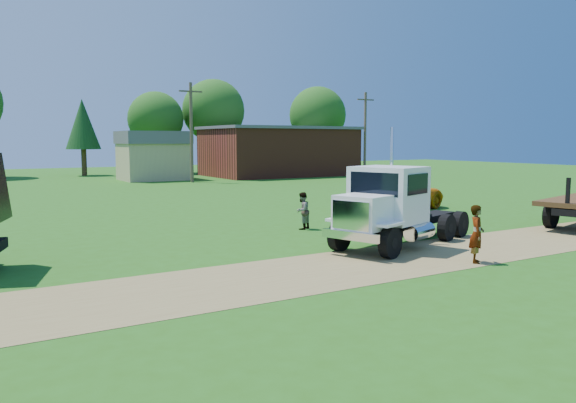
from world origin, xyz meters
TOP-DOWN VIEW (x-y plane):
  - ground at (0.00, 0.00)m, footprint 140.00×140.00m
  - dirt_track at (0.00, 0.00)m, footprint 120.00×4.20m
  - white_semi_tractor at (0.45, 1.70)m, footprint 7.24×4.33m
  - orange_pickup at (8.30, 9.97)m, footprint 6.62×4.12m
  - spectator_a at (1.10, -1.62)m, footprint 0.78×0.78m
  - spectator_b at (0.02, 6.81)m, footprint 0.97×0.90m
  - brick_building at (18.00, 40.00)m, footprint 15.40×10.40m
  - tan_shed at (4.00, 40.00)m, footprint 6.20×5.40m
  - utility_poles at (6.00, 35.00)m, footprint 42.20×0.28m
  - tree_row at (0.75, 49.93)m, footprint 57.66×13.82m

SIDE VIEW (x-z plane):
  - ground at x=0.00m, z-range 0.00..0.00m
  - dirt_track at x=0.00m, z-range 0.00..0.01m
  - spectator_b at x=0.02m, z-range 0.00..1.60m
  - orange_pickup at x=8.30m, z-range 0.00..1.71m
  - spectator_a at x=1.10m, z-range 0.00..1.82m
  - white_semi_tractor at x=0.45m, z-range -0.68..3.62m
  - tan_shed at x=4.00m, z-range 0.07..4.77m
  - brick_building at x=18.00m, z-range 0.01..5.31m
  - utility_poles at x=6.00m, z-range 0.21..9.21m
  - tree_row at x=0.75m, z-range 1.45..13.00m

